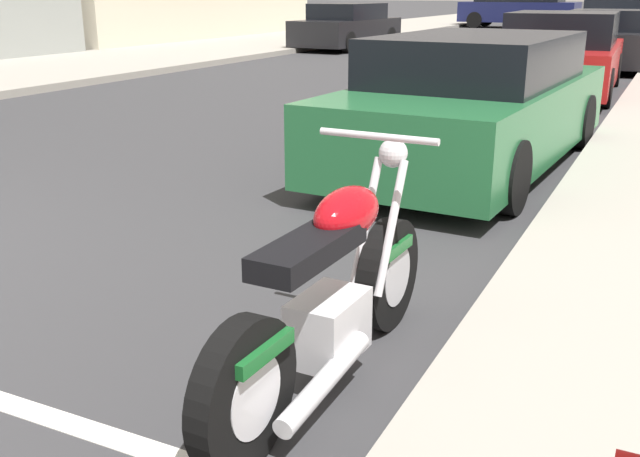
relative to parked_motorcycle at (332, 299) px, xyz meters
The scene contains 9 objects.
sidewalk_far_curb 16.04m from the parked_motorcycle, 45.80° to the left, with size 120.00×5.00×0.14m, color gray.
parked_motorcycle is the anchor object (origin of this frame).
parked_car_at_intersection 4.68m from the parked_motorcycle, ahead, with size 4.67×2.01×1.34m.
parked_car_behind_motorcycle 10.94m from the parked_motorcycle, ahead, with size 4.59×2.06×1.41m.
parked_car_near_corner 15.93m from the parked_motorcycle, ahead, with size 4.29×1.97×1.34m.
parked_car_second_in_row 21.58m from the parked_motorcycle, ahead, with size 4.29×1.93×1.53m.
parked_car_across_street 26.85m from the parked_motorcycle, ahead, with size 4.31×2.13×1.50m.
crossing_truck 35.36m from the parked_motorcycle, 10.30° to the left, with size 2.28×5.59×1.97m.
car_opposite_curb 20.56m from the parked_motorcycle, 23.89° to the left, with size 4.53×2.01×1.37m.
Camera 1 is at (-1.95, -5.62, 1.76)m, focal length 41.01 mm.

